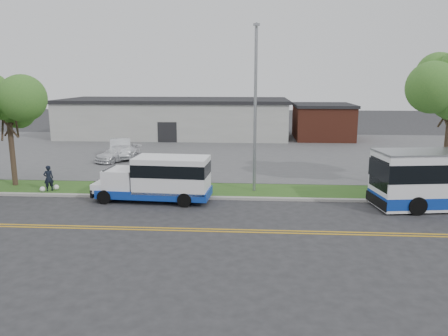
# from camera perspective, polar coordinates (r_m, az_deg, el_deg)

# --- Properties ---
(ground) EXTENTS (140.00, 140.00, 0.00)m
(ground) POSITION_cam_1_polar(r_m,az_deg,el_deg) (23.69, -3.36, -4.77)
(ground) COLOR #28282B
(ground) RESTS_ON ground
(lane_line_north) EXTENTS (70.00, 0.12, 0.01)m
(lane_line_north) POSITION_cam_1_polar(r_m,az_deg,el_deg) (20.06, -4.73, -7.88)
(lane_line_north) COLOR #C89217
(lane_line_north) RESTS_ON ground
(lane_line_south) EXTENTS (70.00, 0.12, 0.01)m
(lane_line_south) POSITION_cam_1_polar(r_m,az_deg,el_deg) (19.79, -4.86, -8.17)
(lane_line_south) COLOR #C89217
(lane_line_south) RESTS_ON ground
(curb) EXTENTS (80.00, 0.30, 0.15)m
(curb) POSITION_cam_1_polar(r_m,az_deg,el_deg) (24.72, -3.04, -3.88)
(curb) COLOR #9E9B93
(curb) RESTS_ON ground
(verge) EXTENTS (80.00, 3.30, 0.10)m
(verge) POSITION_cam_1_polar(r_m,az_deg,el_deg) (26.45, -2.58, -2.89)
(verge) COLOR #2A511B
(verge) RESTS_ON ground
(parking_lot) EXTENTS (80.00, 25.00, 0.10)m
(parking_lot) POSITION_cam_1_polar(r_m,az_deg,el_deg) (40.19, -0.35, 2.19)
(parking_lot) COLOR #4C4C4F
(parking_lot) RESTS_ON ground
(commercial_building) EXTENTS (25.40, 10.40, 4.35)m
(commercial_building) POSITION_cam_1_polar(r_m,az_deg,el_deg) (50.52, -6.36, 6.53)
(commercial_building) COLOR #9E9E99
(commercial_building) RESTS_ON ground
(brick_wing) EXTENTS (6.30, 7.30, 3.90)m
(brick_wing) POSITION_cam_1_polar(r_m,az_deg,el_deg) (49.35, 12.75, 5.93)
(brick_wing) COLOR brown
(brick_wing) RESTS_ON ground
(tree_west) EXTENTS (4.40, 4.40, 6.91)m
(tree_west) POSITION_cam_1_polar(r_m,az_deg,el_deg) (29.77, -26.43, 7.45)
(tree_west) COLOR #35261C
(tree_west) RESTS_ON verge
(streetlight_near) EXTENTS (0.35, 1.53, 9.50)m
(streetlight_near) POSITION_cam_1_polar(r_m,az_deg,el_deg) (25.30, 4.11, 8.33)
(streetlight_near) COLOR gray
(streetlight_near) RESTS_ON verge
(shuttle_bus) EXTENTS (6.63, 2.56, 2.49)m
(shuttle_bus) POSITION_cam_1_polar(r_m,az_deg,el_deg) (24.24, -8.28, -1.24)
(shuttle_bus) COLOR #0D3196
(shuttle_bus) RESTS_ON ground
(pedestrian) EXTENTS (0.67, 0.64, 1.55)m
(pedestrian) POSITION_cam_1_polar(r_m,az_deg,el_deg) (27.87, -21.94, -1.24)
(pedestrian) COLOR black
(pedestrian) RESTS_ON verge
(parked_car_a) EXTENTS (2.96, 5.04, 1.57)m
(parked_car_a) POSITION_cam_1_polar(r_m,az_deg,el_deg) (37.65, -13.37, 2.51)
(parked_car_a) COLOR silver
(parked_car_a) RESTS_ON parking_lot
(parked_car_b) EXTENTS (3.50, 4.38, 1.19)m
(parked_car_b) POSITION_cam_1_polar(r_m,az_deg,el_deg) (36.29, -13.68, 1.85)
(parked_car_b) COLOR white
(parked_car_b) RESTS_ON parking_lot
(grocery_bag_left) EXTENTS (0.32, 0.32, 0.32)m
(grocery_bag_left) POSITION_cam_1_polar(r_m,az_deg,el_deg) (27.92, -22.62, -2.57)
(grocery_bag_left) COLOR white
(grocery_bag_left) RESTS_ON verge
(grocery_bag_right) EXTENTS (0.32, 0.32, 0.32)m
(grocery_bag_right) POSITION_cam_1_polar(r_m,az_deg,el_deg) (28.10, -21.07, -2.36)
(grocery_bag_right) COLOR white
(grocery_bag_right) RESTS_ON verge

